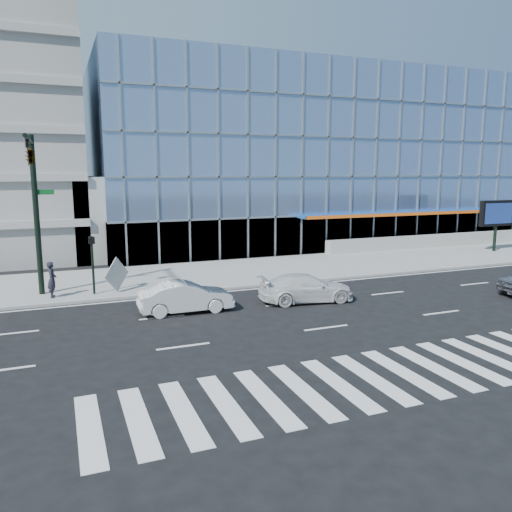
{
  "coord_description": "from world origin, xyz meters",
  "views": [
    {
      "loc": [
        -10.01,
        -21.29,
        6.36
      ],
      "look_at": [
        -0.33,
        3.0,
        1.93
      ],
      "focal_mm": 35.0,
      "sensor_mm": 36.0,
      "label": 1
    }
  ],
  "objects_px": {
    "traffic_signal": "(32,176)",
    "pedestrian": "(52,280)",
    "ped_signal_post": "(92,256)",
    "white_sedan": "(186,297)",
    "tilted_panel": "(117,274)",
    "white_suv": "(306,288)",
    "marquee_sign": "(497,214)"
  },
  "relations": [
    {
      "from": "traffic_signal",
      "to": "ped_signal_post",
      "type": "height_order",
      "value": "traffic_signal"
    },
    {
      "from": "traffic_signal",
      "to": "pedestrian",
      "type": "relative_size",
      "value": 4.42
    },
    {
      "from": "white_suv",
      "to": "tilted_panel",
      "type": "xyz_separation_m",
      "value": [
        -8.53,
        4.96,
        0.38
      ]
    },
    {
      "from": "white_suv",
      "to": "tilted_panel",
      "type": "relative_size",
      "value": 3.63
    },
    {
      "from": "ped_signal_post",
      "to": "white_suv",
      "type": "bearing_deg",
      "value": -26.54
    },
    {
      "from": "tilted_panel",
      "to": "marquee_sign",
      "type": "bearing_deg",
      "value": -37.68
    },
    {
      "from": "tilted_panel",
      "to": "ped_signal_post",
      "type": "bearing_deg",
      "value": 142.56
    },
    {
      "from": "marquee_sign",
      "to": "white_sedan",
      "type": "distance_m",
      "value": 27.95
    },
    {
      "from": "traffic_signal",
      "to": "white_suv",
      "type": "xyz_separation_m",
      "value": [
        12.19,
        -4.47,
        -5.48
      ]
    },
    {
      "from": "ped_signal_post",
      "to": "white_sedan",
      "type": "height_order",
      "value": "ped_signal_post"
    },
    {
      "from": "traffic_signal",
      "to": "white_suv",
      "type": "relative_size",
      "value": 1.69
    },
    {
      "from": "white_sedan",
      "to": "pedestrian",
      "type": "bearing_deg",
      "value": 52.51
    },
    {
      "from": "pedestrian",
      "to": "tilted_panel",
      "type": "bearing_deg",
      "value": -83.43
    },
    {
      "from": "marquee_sign",
      "to": "white_sedan",
      "type": "relative_size",
      "value": 0.93
    },
    {
      "from": "marquee_sign",
      "to": "white_sedan",
      "type": "height_order",
      "value": "marquee_sign"
    },
    {
      "from": "white_sedan",
      "to": "tilted_panel",
      "type": "bearing_deg",
      "value": 30.08
    },
    {
      "from": "white_suv",
      "to": "tilted_panel",
      "type": "height_order",
      "value": "tilted_panel"
    },
    {
      "from": "white_suv",
      "to": "pedestrian",
      "type": "distance_m",
      "value": 12.66
    },
    {
      "from": "tilted_panel",
      "to": "traffic_signal",
      "type": "bearing_deg",
      "value": 144.32
    },
    {
      "from": "marquee_sign",
      "to": "pedestrian",
      "type": "xyz_separation_m",
      "value": [
        -32.47,
        -2.99,
        -2.01
      ]
    },
    {
      "from": "traffic_signal",
      "to": "tilted_panel",
      "type": "bearing_deg",
      "value": 7.7
    },
    {
      "from": "ped_signal_post",
      "to": "pedestrian",
      "type": "relative_size",
      "value": 1.66
    },
    {
      "from": "ped_signal_post",
      "to": "white_sedan",
      "type": "bearing_deg",
      "value": -50.55
    },
    {
      "from": "ped_signal_post",
      "to": "tilted_panel",
      "type": "distance_m",
      "value": 1.59
    },
    {
      "from": "marquee_sign",
      "to": "tilted_panel",
      "type": "xyz_separation_m",
      "value": [
        -29.34,
        -2.93,
        -2.0
      ]
    },
    {
      "from": "pedestrian",
      "to": "white_sedan",
      "type": "bearing_deg",
      "value": -123.29
    },
    {
      "from": "traffic_signal",
      "to": "white_suv",
      "type": "distance_m",
      "value": 14.09
    },
    {
      "from": "traffic_signal",
      "to": "ped_signal_post",
      "type": "bearing_deg",
      "value": 8.52
    },
    {
      "from": "traffic_signal",
      "to": "pedestrian",
      "type": "distance_m",
      "value": 5.15
    },
    {
      "from": "ped_signal_post",
      "to": "pedestrian",
      "type": "height_order",
      "value": "ped_signal_post"
    },
    {
      "from": "ped_signal_post",
      "to": "white_sedan",
      "type": "xyz_separation_m",
      "value": [
        3.69,
        -4.49,
        -1.43
      ]
    },
    {
      "from": "white_sedan",
      "to": "pedestrian",
      "type": "xyz_separation_m",
      "value": [
        -5.66,
        4.55,
        0.35
      ]
    }
  ]
}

